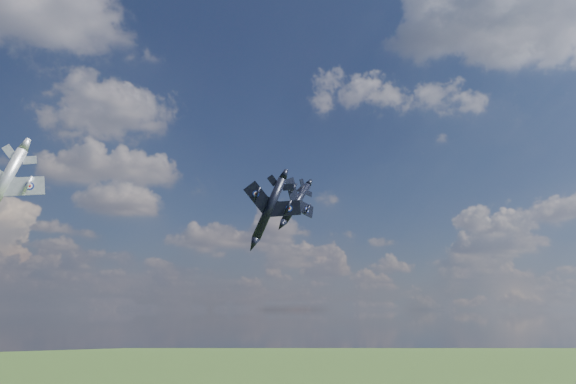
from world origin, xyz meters
TOP-DOWN VIEW (x-y plane):
  - jet_lead_navy at (3.08, 17.88)m, footprint 13.87×15.65m
  - jet_high_navy at (18.69, 39.55)m, footprint 14.21×16.90m
  - jet_left_silver at (-31.03, 22.22)m, footprint 12.05×15.12m

SIDE VIEW (x-z plane):
  - jet_lead_navy at x=3.08m, z-range 77.83..83.95m
  - jet_left_silver at x=-31.03m, z-range 78.55..84.80m
  - jet_high_navy at x=18.69m, z-range 82.19..91.15m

